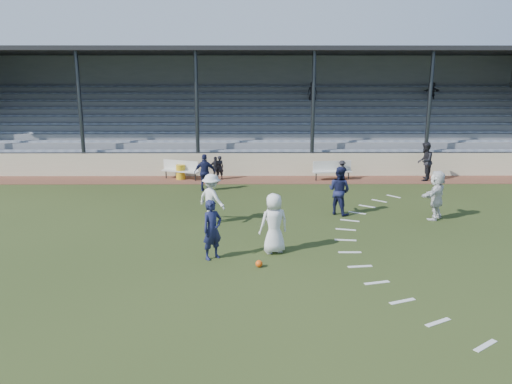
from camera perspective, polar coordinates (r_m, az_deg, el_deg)
ground at (r=15.30m, az=0.06°, el=-6.95°), size 90.00×90.00×0.00m
cinder_track at (r=25.40m, az=-0.11°, el=1.40°), size 34.00×2.00×0.02m
retaining_wall at (r=26.31m, az=-0.12°, el=3.14°), size 34.00×0.18×1.20m
bench_left at (r=25.75m, az=-8.61°, el=2.72°), size 2.01×1.17×0.95m
bench_right at (r=25.60m, az=8.71°, el=2.65°), size 2.04×0.73×0.95m
trash_bin at (r=25.73m, az=-8.61°, el=2.28°), size 0.47×0.47×0.75m
football at (r=14.19m, az=0.34°, el=-8.19°), size 0.20×0.20×0.20m
player_white_lead at (r=15.05m, az=2.06°, el=-3.59°), size 1.05×0.86×1.84m
player_navy_lead at (r=14.61m, az=-5.02°, el=-4.31°), size 0.77×0.74×1.78m
player_navy_mid at (r=19.36m, az=9.49°, el=0.16°), size 1.15×1.13×1.87m
player_white_wing at (r=18.09m, az=-5.08°, el=-0.75°), size 1.32×1.26×1.81m
player_navy_wing at (r=23.03m, az=-5.84°, el=2.22°), size 1.01×0.42×1.72m
player_white_back at (r=19.64m, az=19.92°, el=-0.31°), size 1.51×1.68×1.85m
official at (r=26.48m, az=18.74°, el=3.34°), size 1.08×1.17×1.94m
sub_left_near at (r=25.51m, az=-4.21°, el=2.82°), size 0.51×0.41×1.20m
sub_left_far at (r=25.31m, az=-4.62°, el=2.72°), size 0.74×0.39×1.19m
sub_right at (r=25.60m, az=9.79°, el=2.47°), size 0.72×0.52×1.00m
grandstand at (r=30.75m, az=-0.14°, el=7.67°), size 34.60×9.00×6.61m
penalty_arc at (r=15.87m, az=15.21°, el=-6.65°), size 3.89×14.63×0.01m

